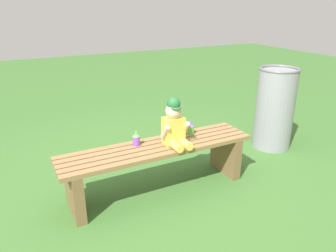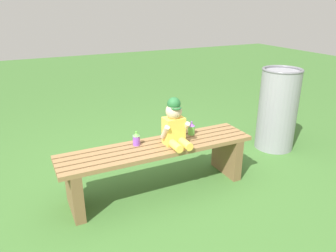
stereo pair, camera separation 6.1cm
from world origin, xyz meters
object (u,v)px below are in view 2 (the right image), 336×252
child_figure (175,124)px  sippy_cup_right (191,128)px  trash_bin (278,109)px  sippy_cup_left (136,139)px  park_bench (158,160)px

child_figure → sippy_cup_right: 0.29m
trash_bin → sippy_cup_left: bearing=-174.6°
child_figure → sippy_cup_left: bearing=158.2°
park_bench → child_figure: bearing=-13.5°
sippy_cup_left → sippy_cup_right: same height
child_figure → park_bench: bearing=166.5°
child_figure → trash_bin: (1.41, 0.28, -0.15)m
child_figure → sippy_cup_right: bearing=27.3°
park_bench → trash_bin: size_ratio=1.85×
sippy_cup_right → park_bench: bearing=-167.0°
park_bench → sippy_cup_right: sippy_cup_right is taller
child_figure → sippy_cup_left: size_ratio=3.26×
child_figure → sippy_cup_right: (0.23, 0.12, -0.12)m
sippy_cup_right → trash_bin: size_ratio=0.14×
child_figure → sippy_cup_left: child_figure is taller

